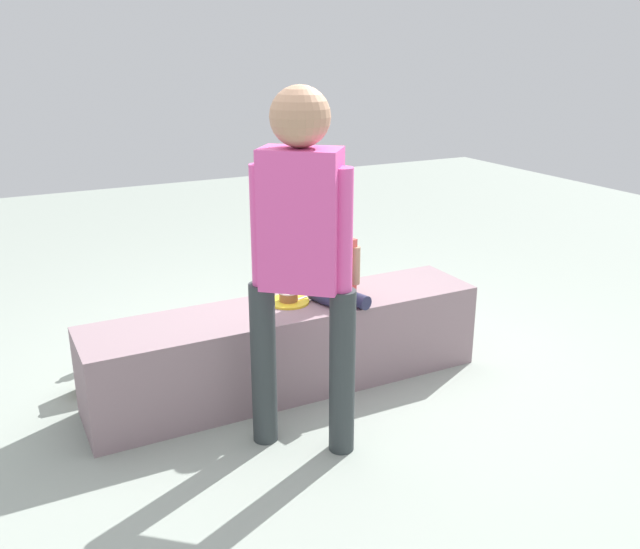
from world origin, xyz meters
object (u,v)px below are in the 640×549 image
water_bottle_far_side (92,354)px  handbag_brown_canvas (109,371)px  party_cup_red (138,350)px  handbag_black_leather (305,326)px  adult_standing (301,243)px  child_seated (336,261)px  cake_box_white (255,319)px  cake_plate (289,299)px  water_bottle_near_gift (371,312)px  gift_bag (207,339)px

water_bottle_far_side → handbag_brown_canvas: (0.04, -0.30, 0.02)m
party_cup_red → water_bottle_far_side: bearing=-177.3°
handbag_black_leather → party_cup_red: bearing=164.5°
handbag_black_leather → adult_standing: bearing=-116.3°
child_seated → cake_box_white: 1.07m
cake_plate → water_bottle_far_side: cake_plate is taller
water_bottle_near_gift → cake_box_white: 0.77m
gift_bag → cake_box_white: bearing=37.1°
gift_bag → handbag_brown_canvas: size_ratio=0.95×
party_cup_red → cake_box_white: 0.80m
water_bottle_near_gift → handbag_black_leather: handbag_black_leather is taller
gift_bag → water_bottle_far_side: size_ratio=1.68×
gift_bag → party_cup_red: gift_bag is taller
gift_bag → party_cup_red: bearing=148.6°
gift_bag → handbag_brown_canvas: 0.59m
adult_standing → cake_box_white: bearing=77.1°
cake_plate → gift_bag: 0.67m
cake_plate → handbag_brown_canvas: 1.05m
gift_bag → party_cup_red: (-0.36, 0.22, -0.09)m
child_seated → party_cup_red: bearing=141.0°
cake_plate → handbag_brown_canvas: cake_plate is taller
child_seated → handbag_brown_canvas: 1.36m
child_seated → gift_bag: 0.95m
adult_standing → child_seated: bearing=49.3°
adult_standing → water_bottle_far_side: (-0.74, 1.27, -0.89)m
cake_box_white → handbag_black_leather: bearing=-64.0°
gift_bag → water_bottle_far_side: 0.66m
party_cup_red → cake_box_white: (0.79, 0.11, 0.01)m
adult_standing → cake_plate: 0.79m
handbag_black_leather → gift_bag: bearing=175.3°
child_seated → handbag_black_leather: child_seated is taller
gift_bag → cake_box_white: 0.54m
child_seated → handbag_black_leather: 0.74m
cake_plate → cake_box_white: (0.11, 0.80, -0.43)m
child_seated → gift_bag: bearing=136.8°
water_bottle_far_side → party_cup_red: (0.26, 0.01, -0.04)m
child_seated → handbag_black_leather: size_ratio=1.49×
adult_standing → water_bottle_near_gift: adult_standing is taller
child_seated → party_cup_red: 1.35m
adult_standing → gift_bag: adult_standing is taller
cake_plate → handbag_black_leather: (0.30, 0.42, -0.37)m
water_bottle_far_side → handbag_black_leather: 1.26m
adult_standing → water_bottle_near_gift: size_ratio=7.23×
adult_standing → gift_bag: (-0.11, 1.06, -0.84)m
child_seated → adult_standing: size_ratio=0.30×
cake_plate → adult_standing: bearing=-109.1°
cake_plate → handbag_black_leather: size_ratio=0.69×
adult_standing → water_bottle_far_side: 1.72m
handbag_brown_canvas → handbag_black_leather: bearing=2.0°
gift_bag → handbag_black_leather: handbag_black_leather is taller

